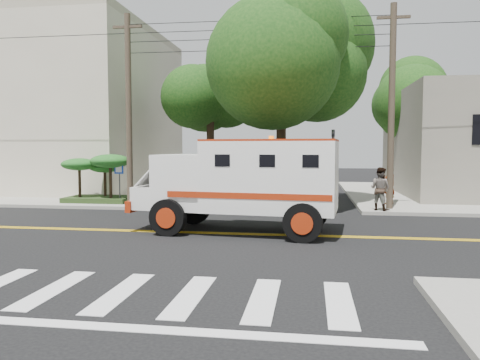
# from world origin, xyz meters

# --- Properties ---
(ground) EXTENTS (100.00, 100.00, 0.00)m
(ground) POSITION_xyz_m (0.00, 0.00, 0.00)
(ground) COLOR black
(ground) RESTS_ON ground
(sidewalk_nw) EXTENTS (17.00, 17.00, 0.15)m
(sidewalk_nw) POSITION_xyz_m (-13.50, 13.50, 0.07)
(sidewalk_nw) COLOR gray
(sidewalk_nw) RESTS_ON ground
(building_left) EXTENTS (16.00, 14.00, 10.00)m
(building_left) POSITION_xyz_m (-15.50, 15.00, 5.15)
(building_left) COLOR beige
(building_left) RESTS_ON sidewalk_nw
(utility_pole_left) EXTENTS (0.28, 0.28, 9.00)m
(utility_pole_left) POSITION_xyz_m (-5.60, 6.00, 4.50)
(utility_pole_left) COLOR #382D23
(utility_pole_left) RESTS_ON ground
(utility_pole_right) EXTENTS (0.28, 0.28, 9.00)m
(utility_pole_right) POSITION_xyz_m (6.30, 6.20, 4.50)
(utility_pole_right) COLOR #382D23
(utility_pole_right) RESTS_ON ground
(tree_main) EXTENTS (6.08, 5.70, 9.85)m
(tree_main) POSITION_xyz_m (1.94, 6.21, 7.20)
(tree_main) COLOR black
(tree_main) RESTS_ON ground
(tree_left) EXTENTS (4.48, 4.20, 7.70)m
(tree_left) POSITION_xyz_m (-2.68, 11.79, 5.73)
(tree_left) COLOR black
(tree_left) RESTS_ON ground
(tree_right) EXTENTS (4.80, 4.50, 8.20)m
(tree_right) POSITION_xyz_m (8.84, 15.77, 6.09)
(tree_right) COLOR black
(tree_right) RESTS_ON ground
(traffic_signal) EXTENTS (0.15, 0.18, 3.60)m
(traffic_signal) POSITION_xyz_m (3.80, 5.60, 2.23)
(traffic_signal) COLOR #3F3F42
(traffic_signal) RESTS_ON ground
(accessibility_sign) EXTENTS (0.45, 0.10, 2.02)m
(accessibility_sign) POSITION_xyz_m (-6.20, 6.17, 1.37)
(accessibility_sign) COLOR #3F3F42
(accessibility_sign) RESTS_ON ground
(palm_planter) EXTENTS (3.52, 2.63, 2.36)m
(palm_planter) POSITION_xyz_m (-7.44, 6.62, 1.65)
(palm_planter) COLOR #1E3314
(palm_planter) RESTS_ON sidewalk_nw
(armored_truck) EXTENTS (7.00, 3.31, 3.09)m
(armored_truck) POSITION_xyz_m (0.70, 0.33, 1.76)
(armored_truck) COLOR white
(armored_truck) RESTS_ON ground
(pedestrian_a) EXTENTS (0.77, 0.71, 1.76)m
(pedestrian_a) POSITION_xyz_m (6.55, 7.83, 1.03)
(pedestrian_a) COLOR gray
(pedestrian_a) RESTS_ON sidewalk_ne
(pedestrian_b) EXTENTS (1.13, 1.09, 1.84)m
(pedestrian_b) POSITION_xyz_m (5.79, 5.50, 1.07)
(pedestrian_b) COLOR gray
(pedestrian_b) RESTS_ON sidewalk_ne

